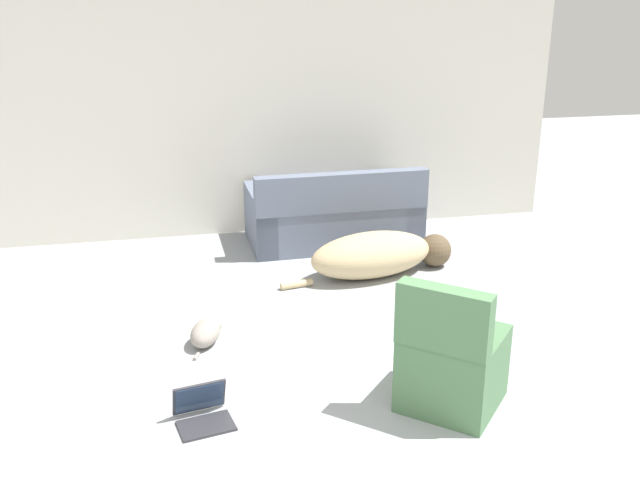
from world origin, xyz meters
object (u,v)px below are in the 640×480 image
couch (334,217)px  dog (378,254)px  side_chair (452,361)px  cat (207,332)px  laptop_open (202,409)px

couch → dog: bearing=100.0°
side_chair → dog: bearing=-53.1°
dog → side_chair: bearing=-104.9°
cat → couch: bearing=-14.0°
couch → laptop_open: size_ratio=4.59×
couch → side_chair: side_chair is taller
dog → laptop_open: 2.53m
couch → dog: (0.18, -0.92, -0.07)m
laptop_open → side_chair: size_ratio=0.43×
dog → cat: dog is taller
dog → side_chair: side_chair is taller
dog → laptop_open: (-1.64, -1.93, -0.12)m
cat → laptop_open: (-0.09, -0.97, -0.01)m
cat → laptop_open: size_ratio=1.37×
couch → side_chair: (0.00, -3.00, 0.03)m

